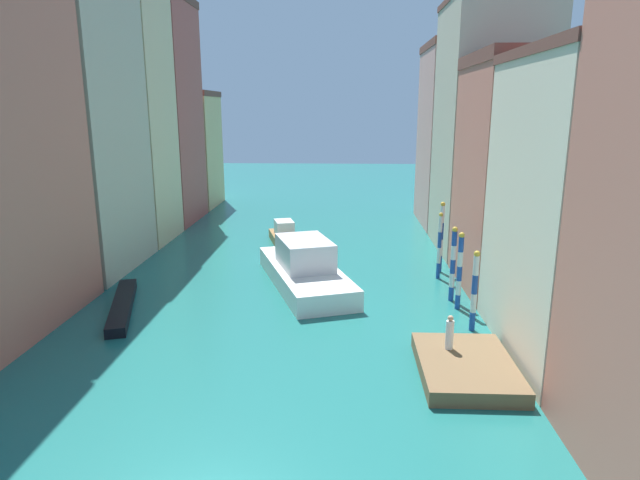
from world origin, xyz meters
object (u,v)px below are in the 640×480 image
at_px(person_on_dock, 450,333).
at_px(gondola_black, 122,305).
at_px(mooring_pole_2, 453,263).
at_px(mooring_pole_1, 460,270).
at_px(mooring_pole_0, 474,290).
at_px(motorboat_0, 284,235).
at_px(vaporetto_white, 305,269).
at_px(mooring_pole_4, 441,237).
at_px(mooring_pole_3, 439,245).
at_px(waterfront_dock, 466,367).

bearing_deg(person_on_dock, gondola_black, 161.65).
distance_m(person_on_dock, mooring_pole_2, 8.47).
bearing_deg(mooring_pole_2, mooring_pole_1, -85.70).
bearing_deg(mooring_pole_0, gondola_black, 173.99).
height_order(person_on_dock, mooring_pole_0, mooring_pole_0).
bearing_deg(motorboat_0, mooring_pole_1, -52.19).
height_order(mooring_pole_2, motorboat_0, mooring_pole_2).
bearing_deg(mooring_pole_1, person_on_dock, -104.54).
bearing_deg(vaporetto_white, mooring_pole_0, -37.22).
relative_size(mooring_pole_2, gondola_black, 0.55).
bearing_deg(mooring_pole_2, person_on_dock, -101.47).
height_order(mooring_pole_4, motorboat_0, mooring_pole_4).
relative_size(mooring_pole_3, motorboat_0, 0.78).
bearing_deg(gondola_black, vaporetto_white, 26.16).
xyz_separation_m(mooring_pole_0, vaporetto_white, (-9.21, 7.00, -1.09)).
bearing_deg(mooring_pole_1, mooring_pole_3, 91.68).
height_order(vaporetto_white, motorboat_0, vaporetto_white).
xyz_separation_m(mooring_pole_0, gondola_black, (-19.32, 2.03, -1.92)).
bearing_deg(gondola_black, person_on_dock, -18.35).
relative_size(mooring_pole_0, mooring_pole_4, 0.86).
relative_size(gondola_black, motorboat_0, 1.42).
bearing_deg(mooring_pole_4, motorboat_0, 146.72).
bearing_deg(person_on_dock, mooring_pole_3, 82.71).
xyz_separation_m(mooring_pole_3, vaporetto_white, (-8.92, -1.86, -1.22)).
height_order(waterfront_dock, motorboat_0, motorboat_0).
bearing_deg(mooring_pole_0, mooring_pole_2, 92.93).
xyz_separation_m(gondola_black, motorboat_0, (7.54, 16.10, 0.42)).
relative_size(vaporetto_white, gondola_black, 1.45).
bearing_deg(person_on_dock, motorboat_0, 114.29).
distance_m(waterfront_dock, mooring_pole_3, 13.90).
xyz_separation_m(mooring_pole_2, motorboat_0, (-11.55, 13.63, -1.63)).
distance_m(mooring_pole_0, motorboat_0, 21.68).
xyz_separation_m(mooring_pole_0, mooring_pole_2, (-0.23, 4.51, 0.13)).
height_order(mooring_pole_3, gondola_black, mooring_pole_3).
distance_m(mooring_pole_0, mooring_pole_2, 4.52).
xyz_separation_m(mooring_pole_1, vaporetto_white, (-9.08, 3.88, -1.21)).
bearing_deg(motorboat_0, person_on_dock, -65.71).
relative_size(mooring_pole_1, gondola_black, 0.55).
bearing_deg(mooring_pole_2, motorboat_0, 130.29).
distance_m(mooring_pole_2, gondola_black, 19.36).
bearing_deg(vaporetto_white, mooring_pole_1, -23.14).
relative_size(mooring_pole_0, mooring_pole_2, 0.94).
height_order(mooring_pole_3, vaporetto_white, mooring_pole_3).
distance_m(mooring_pole_1, mooring_pole_2, 1.40).
bearing_deg(mooring_pole_3, gondola_black, -160.27).
height_order(waterfront_dock, vaporetto_white, vaporetto_white).
xyz_separation_m(person_on_dock, mooring_pole_3, (1.61, 12.60, 0.91)).
relative_size(mooring_pole_0, gondola_black, 0.52).
xyz_separation_m(waterfront_dock, mooring_pole_2, (1.13, 9.37, 1.98)).
distance_m(mooring_pole_3, motorboat_0, 14.85).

